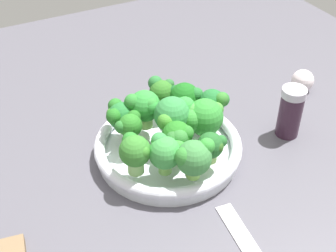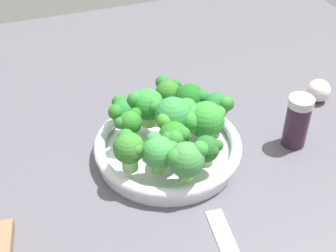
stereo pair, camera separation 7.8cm
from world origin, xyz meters
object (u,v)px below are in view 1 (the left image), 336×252
(broccoli_floret_7, at_px, (211,146))
(pepper_shaker, at_px, (290,112))
(broccoli_floret_5, at_px, (145,107))
(broccoli_floret_2, at_px, (178,138))
(broccoli_floret_11, at_px, (214,102))
(garlic_bulb, at_px, (303,81))
(broccoli_floret_0, at_px, (130,126))
(broccoli_floret_9, at_px, (174,115))
(broccoli_floret_3, at_px, (165,152))
(bowl, at_px, (168,147))
(broccoli_floret_10, at_px, (194,157))
(broccoli_floret_12, at_px, (119,115))
(broccoli_floret_1, at_px, (202,117))
(broccoli_floret_4, at_px, (161,92))
(broccoli_floret_8, at_px, (135,151))
(broccoli_floret_6, at_px, (184,97))

(broccoli_floret_7, height_order, pepper_shaker, pepper_shaker)
(broccoli_floret_5, bearing_deg, broccoli_floret_2, -172.44)
(broccoli_floret_2, height_order, broccoli_floret_11, broccoli_floret_2)
(garlic_bulb, relative_size, pepper_shaker, 0.47)
(broccoli_floret_0, xyz_separation_m, garlic_bulb, (0.03, -0.41, -0.05))
(broccoli_floret_11, bearing_deg, broccoli_floret_9, 97.89)
(broccoli_floret_3, bearing_deg, bowl, -30.47)
(bowl, bearing_deg, broccoli_floret_7, -154.45)
(broccoli_floret_2, xyz_separation_m, broccoli_floret_11, (0.06, -0.11, -0.00))
(bowl, bearing_deg, broccoli_floret_3, 149.53)
(broccoli_floret_2, relative_size, pepper_shaker, 0.65)
(broccoli_floret_10, relative_size, garlic_bulb, 1.41)
(broccoli_floret_7, relative_size, broccoli_floret_12, 0.94)
(broccoli_floret_1, bearing_deg, broccoli_floret_7, 161.98)
(broccoli_floret_4, distance_m, broccoli_floret_8, 0.18)
(broccoli_floret_0, xyz_separation_m, broccoli_floret_6, (0.03, -0.12, 0.00))
(broccoli_floret_9, height_order, broccoli_floret_11, broccoli_floret_9)
(broccoli_floret_5, relative_size, pepper_shaker, 0.72)
(broccoli_floret_2, relative_size, broccoli_floret_3, 0.98)
(broccoli_floret_1, bearing_deg, broccoli_floret_2, 115.52)
(broccoli_floret_6, xyz_separation_m, broccoli_floret_10, (-0.15, 0.07, 0.00))
(broccoli_floret_4, distance_m, broccoli_floret_7, 0.17)
(broccoli_floret_11, bearing_deg, broccoli_floret_8, 108.61)
(broccoli_floret_1, distance_m, broccoli_floret_2, 0.07)
(garlic_bulb, bearing_deg, broccoli_floret_7, 113.21)
(broccoli_floret_8, xyz_separation_m, broccoli_floret_10, (-0.05, -0.07, -0.00))
(broccoli_floret_4, bearing_deg, pepper_shaker, -125.70)
(broccoli_floret_0, xyz_separation_m, broccoli_floret_4, (0.07, -0.09, 0.00))
(broccoli_floret_1, bearing_deg, bowl, 76.33)
(bowl, relative_size, broccoli_floret_1, 3.19)
(broccoli_floret_0, bearing_deg, broccoli_floret_4, -54.54)
(broccoli_floret_0, distance_m, broccoli_floret_8, 0.07)
(broccoli_floret_1, relative_size, broccoli_floret_4, 1.31)
(broccoli_floret_9, bearing_deg, broccoli_floret_12, 52.11)
(broccoli_floret_1, relative_size, broccoli_floret_8, 1.19)
(broccoli_floret_12, bearing_deg, broccoli_floret_7, -144.63)
(broccoli_floret_8, bearing_deg, broccoli_floret_2, -89.81)
(broccoli_floret_3, bearing_deg, broccoli_floret_4, -24.78)
(broccoli_floret_2, xyz_separation_m, broccoli_floret_10, (-0.05, 0.00, -0.00))
(broccoli_floret_5, bearing_deg, broccoli_floret_1, -130.33)
(broccoli_floret_1, xyz_separation_m, broccoli_floret_9, (0.02, 0.05, 0.01))
(broccoli_floret_9, bearing_deg, broccoli_floret_8, 117.58)
(broccoli_floret_11, height_order, pepper_shaker, pepper_shaker)
(broccoli_floret_9, height_order, broccoli_floret_12, broccoli_floret_9)
(broccoli_floret_5, xyz_separation_m, broccoli_floret_7, (-0.13, -0.06, -0.01))
(broccoli_floret_12, bearing_deg, broccoli_floret_10, -160.76)
(broccoli_floret_7, bearing_deg, broccoli_floret_12, 35.37)
(broccoli_floret_6, distance_m, broccoli_floret_9, 0.07)
(broccoli_floret_2, xyz_separation_m, pepper_shaker, (-0.00, -0.23, -0.02))
(broccoli_floret_5, height_order, broccoli_floret_10, broccoli_floret_5)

